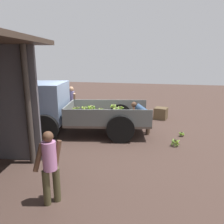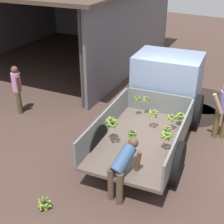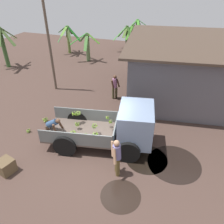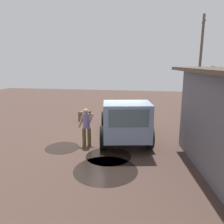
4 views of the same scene
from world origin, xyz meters
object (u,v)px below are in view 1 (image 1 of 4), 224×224
at_px(cargo_truck, 61,107).
at_px(person_bystander_near_shed, 50,164).
at_px(banana_bunch_on_ground_1, 182,134).
at_px(wooden_crate_0, 161,113).
at_px(person_foreground_visitor, 71,102).
at_px(person_worker_loading, 143,115).
at_px(banana_bunch_on_ground_0, 175,142).

height_order(cargo_truck, person_bystander_near_shed, cargo_truck).
distance_m(banana_bunch_on_ground_1, wooden_crate_0, 2.52).
relative_size(cargo_truck, person_foreground_visitor, 3.02).
distance_m(person_worker_loading, banana_bunch_on_ground_1, 1.63).
relative_size(person_worker_loading, banana_bunch_on_ground_0, 4.10).
bearing_deg(cargo_truck, person_bystander_near_shed, 101.96).
bearing_deg(person_worker_loading, wooden_crate_0, -101.63).
relative_size(cargo_truck, banana_bunch_on_ground_0, 16.30).
bearing_deg(person_bystander_near_shed, wooden_crate_0, -64.68).
height_order(person_worker_loading, banana_bunch_on_ground_0, person_worker_loading).
relative_size(person_foreground_visitor, banana_bunch_on_ground_0, 5.39).
height_order(banana_bunch_on_ground_0, wooden_crate_0, wooden_crate_0).
bearing_deg(cargo_truck, person_worker_loading, -179.20).
height_order(person_foreground_visitor, wooden_crate_0, person_foreground_visitor).
xyz_separation_m(cargo_truck, person_bystander_near_shed, (-1.71, 4.07, -0.20)).
bearing_deg(person_worker_loading, person_bystander_near_shed, 78.22).
xyz_separation_m(person_foreground_visitor, wooden_crate_0, (-4.09, -1.31, -0.63)).
distance_m(person_foreground_visitor, person_bystander_near_shed, 6.07).
xyz_separation_m(person_foreground_visitor, banana_bunch_on_ground_1, (-4.89, 1.07, -0.81)).
height_order(cargo_truck, person_foreground_visitor, cargo_truck).
height_order(cargo_truck, banana_bunch_on_ground_0, cargo_truck).
bearing_deg(banana_bunch_on_ground_0, person_worker_loading, -42.14).
bearing_deg(banana_bunch_on_ground_0, person_foreground_visitor, -24.69).
bearing_deg(cargo_truck, wooden_crate_0, -152.93).
height_order(person_foreground_visitor, banana_bunch_on_ground_1, person_foreground_visitor).
distance_m(person_worker_loading, person_bystander_near_shed, 4.92).
height_order(person_foreground_visitor, person_worker_loading, person_foreground_visitor).
height_order(person_foreground_visitor, banana_bunch_on_ground_0, person_foreground_visitor).
distance_m(person_bystander_near_shed, wooden_crate_0, 7.38).
bearing_deg(banana_bunch_on_ground_1, person_worker_loading, -1.71).
bearing_deg(banana_bunch_on_ground_0, cargo_truck, -5.84).
bearing_deg(banana_bunch_on_ground_1, person_foreground_visitor, -12.34).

